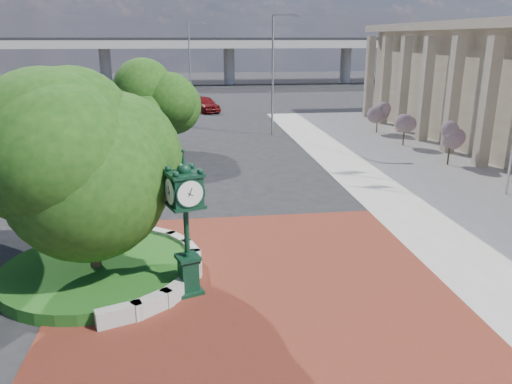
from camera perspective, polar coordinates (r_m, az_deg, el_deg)
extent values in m
plane|color=black|center=(17.12, -0.80, -8.65)|extent=(200.00, 200.00, 0.00)
cube|color=maroon|center=(16.23, -0.37, -10.12)|extent=(12.00, 12.00, 0.04)
cube|color=#9E9B93|center=(31.81, 26.75, 1.80)|extent=(20.00, 50.00, 0.04)
cube|color=#9E9B93|center=(14.40, -15.37, -13.46)|extent=(1.29, 0.76, 0.54)
cube|color=#9E9B93|center=(14.71, -11.76, -12.50)|extent=(1.20, 1.04, 0.54)
cube|color=#9E9B93|center=(15.28, -9.03, -11.13)|extent=(1.00, 1.22, 0.54)
cube|color=#9E9B93|center=(16.05, -7.41, -9.60)|extent=(0.71, 1.30, 0.54)
cube|color=#9E9B93|center=(16.91, -6.93, -8.12)|extent=(0.35, 1.25, 0.54)
cube|color=#9E9B93|center=(17.79, -7.46, -6.82)|extent=(0.71, 1.30, 0.54)
cube|color=#9E9B93|center=(18.60, -8.81, -5.78)|extent=(1.00, 1.22, 0.54)
cube|color=#9E9B93|center=(19.28, -10.79, -5.04)|extent=(1.20, 1.04, 0.54)
cube|color=#9E9B93|center=(19.79, -13.19, -4.60)|extent=(1.29, 0.76, 0.54)
cylinder|color=#144513|center=(17.24, -17.73, -8.61)|extent=(6.10, 6.10, 0.40)
cube|color=black|center=(33.21, 26.94, 9.39)|extent=(0.30, 40.00, 5.50)
cube|color=#9E9B93|center=(85.33, -6.62, 16.46)|extent=(90.00, 12.00, 1.20)
cube|color=black|center=(85.32, -6.64, 17.00)|extent=(90.00, 12.00, 0.40)
cylinder|color=#9E9B93|center=(86.43, -16.81, 13.55)|extent=(1.80, 1.80, 6.00)
cylinder|color=#9E9B93|center=(85.69, -3.09, 14.21)|extent=(1.80, 1.80, 6.00)
cylinder|color=#9E9B93|center=(89.52, 10.19, 14.10)|extent=(1.80, 1.80, 6.00)
cylinder|color=#38281C|center=(16.89, -18.00, -5.90)|extent=(0.36, 0.36, 2.17)
sphere|color=#173C10|center=(16.08, -18.87, 2.82)|extent=(5.20, 5.20, 5.20)
cylinder|color=#38281C|center=(34.00, -11.19, 5.86)|extent=(0.36, 0.36, 1.92)
sphere|color=#173C10|center=(33.64, -11.42, 9.67)|extent=(4.40, 4.40, 4.40)
cube|color=black|center=(15.66, -7.64, -11.14)|extent=(0.96, 0.96, 0.15)
cube|color=black|center=(15.39, -7.72, -9.24)|extent=(0.66, 0.66, 1.03)
cube|color=black|center=(15.16, -7.80, -7.41)|extent=(0.84, 0.84, 0.11)
cylinder|color=black|center=(14.83, -7.94, -4.42)|extent=(0.16, 0.16, 1.59)
cube|color=black|center=(14.41, -8.14, 0.28)|extent=(1.08, 1.08, 0.84)
cylinder|color=white|center=(14.02, -7.54, -0.19)|extent=(0.72, 0.31, 0.75)
cylinder|color=white|center=(14.81, -8.71, 0.72)|extent=(0.72, 0.31, 0.75)
cylinder|color=white|center=(14.28, -9.80, 0.04)|extent=(0.31, 0.72, 0.75)
cylinder|color=white|center=(14.56, -6.52, 0.51)|extent=(0.31, 0.72, 0.75)
sphere|color=black|center=(14.26, -8.24, 2.50)|extent=(0.41, 0.41, 0.41)
cone|color=black|center=(14.18, -8.29, 3.71)|extent=(0.17, 0.17, 0.47)
imported|color=#5C0D0E|center=(53.39, -5.89, 9.98)|extent=(3.54, 5.20, 1.64)
cylinder|color=slate|center=(39.59, 1.91, 12.98)|extent=(0.16, 0.16, 9.10)
cube|color=slate|center=(39.43, 3.37, 19.57)|extent=(1.80, 0.62, 0.12)
cube|color=slate|center=(39.37, 4.62, 19.40)|extent=(0.55, 0.38, 0.15)
cylinder|color=slate|center=(59.78, -7.57, 14.27)|extent=(0.16, 0.16, 9.09)
cube|color=slate|center=(59.68, -6.83, 18.66)|extent=(1.82, 0.27, 0.12)
cube|color=slate|center=(59.64, -6.01, 18.59)|extent=(0.52, 0.28, 0.15)
cylinder|color=#38281C|center=(32.62, 21.13, 3.89)|extent=(0.10, 0.10, 1.20)
sphere|color=#B95CAB|center=(32.42, 21.32, 5.61)|extent=(1.20, 1.20, 1.20)
cylinder|color=#38281C|center=(37.60, 16.50, 5.98)|extent=(0.10, 0.10, 1.20)
sphere|color=#B95CAB|center=(37.43, 16.63, 7.48)|extent=(1.20, 1.20, 1.20)
cylinder|color=#38281C|center=(42.26, 13.65, 7.38)|extent=(0.10, 0.10, 1.20)
sphere|color=#B95CAB|center=(42.10, 13.74, 8.72)|extent=(1.20, 1.20, 1.20)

